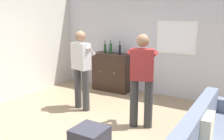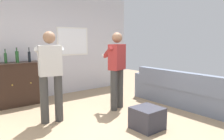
% 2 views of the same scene
% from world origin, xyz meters
% --- Properties ---
extents(ground, '(10.40, 10.40, 0.00)m').
position_xyz_m(ground, '(0.00, 0.00, 0.00)').
color(ground, '#9E8466').
extents(wall_back_with_window, '(5.20, 0.15, 2.80)m').
position_xyz_m(wall_back_with_window, '(0.01, 2.66, 1.40)').
color(wall_back_with_window, silver).
rests_on(wall_back_with_window, ground).
extents(sideboard_cabinet, '(1.05, 0.49, 1.00)m').
position_xyz_m(sideboard_cabinet, '(-0.94, 2.30, 0.50)').
color(sideboard_cabinet, black).
rests_on(sideboard_cabinet, ground).
extents(bottle_wine_green, '(0.07, 0.07, 0.35)m').
position_xyz_m(bottle_wine_green, '(-0.95, 2.25, 1.14)').
color(bottle_wine_green, '#1E4C23').
rests_on(bottle_wine_green, sideboard_cabinet).
extents(bottle_liquor_amber, '(0.06, 0.06, 0.34)m').
position_xyz_m(bottle_liquor_amber, '(-0.68, 2.25, 1.13)').
color(bottle_liquor_amber, black).
rests_on(bottle_liquor_amber, sideboard_cabinet).
extents(bottle_spirits_clear, '(0.06, 0.06, 0.32)m').
position_xyz_m(bottle_spirits_clear, '(-1.18, 2.34, 1.13)').
color(bottle_spirits_clear, '#1E4C23').
rests_on(bottle_spirits_clear, sideboard_cabinet).
extents(ottoman, '(0.47, 0.47, 0.37)m').
position_xyz_m(ottoman, '(0.38, -0.53, 0.19)').
color(ottoman, '#33333D').
rests_on(ottoman, ground).
extents(person_standing_left, '(0.54, 0.51, 1.68)m').
position_xyz_m(person_standing_left, '(-0.78, 0.80, 0.94)').
color(person_standing_left, '#383838').
rests_on(person_standing_left, ground).
extents(person_standing_right, '(0.52, 0.52, 1.68)m').
position_xyz_m(person_standing_right, '(0.67, 0.65, 0.94)').
color(person_standing_right, '#383838').
rests_on(person_standing_right, ground).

